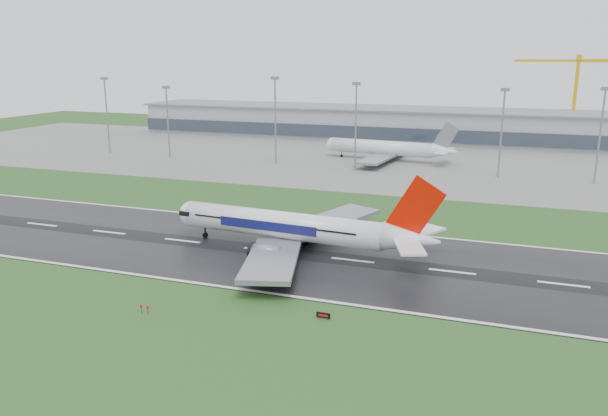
% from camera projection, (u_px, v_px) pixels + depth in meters
% --- Properties ---
extents(ground, '(520.00, 520.00, 0.00)m').
position_uv_depth(ground, '(182.00, 241.00, 134.06)').
color(ground, '#20471A').
rests_on(ground, ground).
extents(runway, '(400.00, 45.00, 0.10)m').
position_uv_depth(runway, '(182.00, 241.00, 134.04)').
color(runway, black).
rests_on(runway, ground).
extents(apron, '(400.00, 130.00, 0.08)m').
position_uv_depth(apron, '(337.00, 156.00, 248.23)').
color(apron, slate).
rests_on(apron, ground).
extents(terminal, '(240.00, 36.00, 15.00)m').
position_uv_depth(terminal, '(370.00, 123.00, 301.18)').
color(terminal, gray).
rests_on(terminal, ground).
extents(main_airliner, '(64.34, 61.70, 17.76)m').
position_uv_depth(main_airliner, '(299.00, 211.00, 125.14)').
color(main_airliner, white).
rests_on(main_airliner, runway).
extents(parked_airliner, '(60.91, 57.57, 16.18)m').
position_uv_depth(parked_airliner, '(387.00, 140.00, 235.54)').
color(parked_airliner, silver).
rests_on(parked_airliner, apron).
extents(tower_crane, '(42.16, 6.49, 41.81)m').
position_uv_depth(tower_crane, '(574.00, 99.00, 280.74)').
color(tower_crane, '#DFA50B').
rests_on(tower_crane, ground).
extents(runway_sign, '(2.31, 0.66, 1.04)m').
position_uv_depth(runway_sign, '(323.00, 316.00, 94.27)').
color(runway_sign, black).
rests_on(runway_sign, ground).
extents(floodmast_0, '(0.64, 0.64, 31.17)m').
position_uv_depth(floodmast_0, '(107.00, 117.00, 252.13)').
color(floodmast_0, gray).
rests_on(floodmast_0, ground).
extents(floodmast_1, '(0.64, 0.64, 28.00)m').
position_uv_depth(floodmast_1, '(168.00, 123.00, 242.92)').
color(floodmast_1, gray).
rests_on(floodmast_1, ground).
extents(floodmast_2, '(0.64, 0.64, 32.23)m').
position_uv_depth(floodmast_2, '(275.00, 122.00, 227.02)').
color(floodmast_2, gray).
rests_on(floodmast_2, ground).
extents(floodmast_3, '(0.64, 0.64, 30.58)m').
position_uv_depth(floodmast_3, '(356.00, 128.00, 216.98)').
color(floodmast_3, gray).
rests_on(floodmast_3, ground).
extents(floodmast_4, '(0.64, 0.64, 29.35)m').
position_uv_depth(floodmast_4, '(501.00, 135.00, 200.69)').
color(floodmast_4, gray).
rests_on(floodmast_4, ground).
extents(floodmast_5, '(0.64, 0.64, 30.19)m').
position_uv_depth(floodmast_5, '(600.00, 138.00, 190.84)').
color(floodmast_5, gray).
rests_on(floodmast_5, ground).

